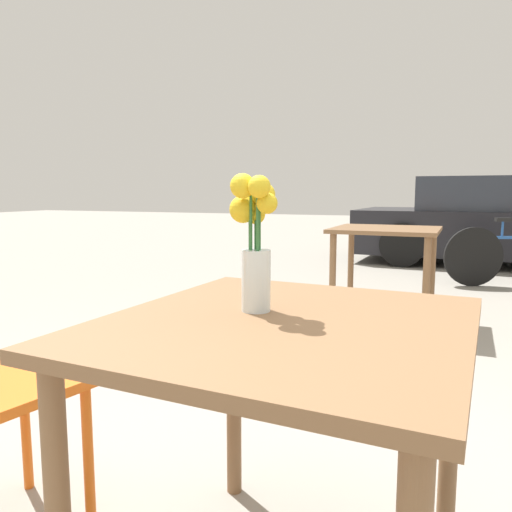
# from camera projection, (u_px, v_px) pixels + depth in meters

# --- Properties ---
(table_front) EXTENTS (0.86, 0.93, 0.73)m
(table_front) POSITION_uv_depth(u_px,v_px,m) (287.00, 364.00, 1.16)
(table_front) COLOR brown
(table_front) RESTS_ON ground_plane
(flower_vase) EXTENTS (0.13, 0.12, 0.33)m
(flower_vase) POSITION_uv_depth(u_px,v_px,m) (254.00, 242.00, 1.20)
(flower_vase) COLOR silver
(flower_vase) RESTS_ON table_front
(table_back) EXTENTS (0.81, 0.77, 0.74)m
(table_back) POSITION_uv_depth(u_px,v_px,m) (385.00, 243.00, 3.86)
(table_back) COLOR brown
(table_back) RESTS_ON ground_plane
(parked_car) EXTENTS (3.91, 2.00, 1.22)m
(parked_car) POSITION_uv_depth(u_px,v_px,m) (499.00, 223.00, 7.00)
(parked_car) COLOR black
(parked_car) RESTS_ON ground_plane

